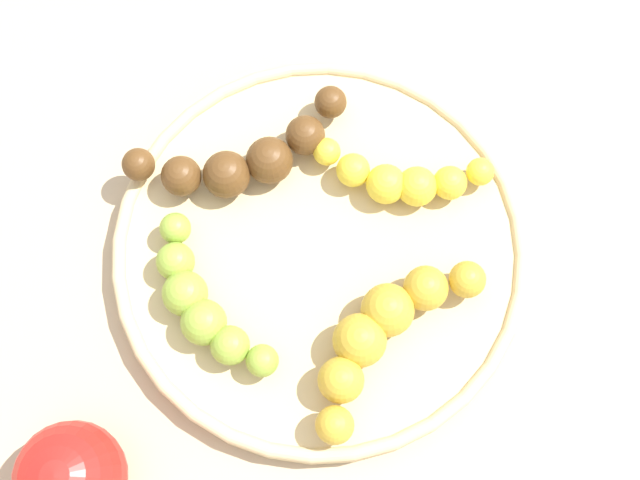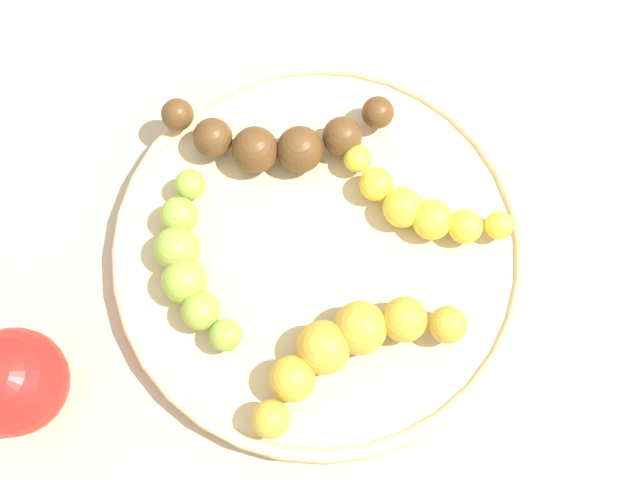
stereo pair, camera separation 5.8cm
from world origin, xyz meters
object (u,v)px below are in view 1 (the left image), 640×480
fruit_bowl (320,251)px  banana_yellow (401,178)px  banana_overripe (245,158)px  banana_spotted (382,332)px  apple_red (71,478)px  banana_green (201,304)px

fruit_bowl → banana_yellow: banana_yellow is taller
banana_yellow → banana_overripe: banana_overripe is taller
fruit_bowl → banana_yellow: (-0.08, 0.00, 0.02)m
banana_spotted → apple_red: apple_red is taller
banana_green → apple_red: 0.14m
fruit_bowl → apple_red: bearing=2.3°
fruit_bowl → apple_red: (0.22, 0.01, 0.02)m
fruit_bowl → banana_spotted: 0.08m
apple_red → banana_spotted: bearing=162.5°
fruit_bowl → banana_spotted: (0.01, 0.08, 0.03)m
banana_green → fruit_bowl: bearing=174.7°
banana_overripe → apple_red: (0.23, 0.09, -0.00)m
banana_spotted → banana_green: 0.12m
banana_yellow → banana_green: bearing=-48.3°
banana_spotted → apple_red: (0.21, -0.07, -0.00)m
banana_spotted → banana_yellow: banana_spotted is taller
banana_spotted → fruit_bowl: bearing=-14.0°
banana_overripe → apple_red: size_ratio=2.20×
banana_spotted → banana_yellow: (-0.09, -0.07, -0.00)m
banana_spotted → banana_overripe: banana_spotted is taller
fruit_bowl → banana_green: (0.09, -0.02, 0.02)m
apple_red → banana_yellow: bearing=-179.1°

